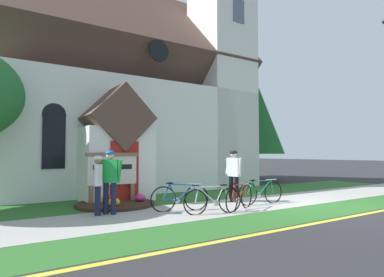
# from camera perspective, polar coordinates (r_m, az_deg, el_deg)

# --- Properties ---
(ground) EXTENTS (140.00, 140.00, 0.00)m
(ground) POSITION_cam_1_polar(r_m,az_deg,el_deg) (13.85, 7.87, -9.61)
(ground) COLOR #2B2B2D
(sidewalk_slab) EXTENTS (32.00, 2.53, 0.01)m
(sidewalk_slab) POSITION_cam_1_polar(r_m,az_deg,el_deg) (10.25, 4.71, -12.06)
(sidewalk_slab) COLOR #A8A59E
(sidewalk_slab) RESTS_ON ground
(grass_verge) EXTENTS (32.00, 1.63, 0.01)m
(grass_verge) POSITION_cam_1_polar(r_m,az_deg,el_deg) (8.73, 13.38, -13.67)
(grass_verge) COLOR #2D6628
(grass_verge) RESTS_ON ground
(church_lawn) EXTENTS (24.00, 2.83, 0.01)m
(church_lawn) POSITION_cam_1_polar(r_m,az_deg,el_deg) (12.45, -3.01, -10.40)
(church_lawn) COLOR #2D6628
(church_lawn) RESTS_ON ground
(curb_paint_stripe) EXTENTS (28.00, 0.16, 0.01)m
(curb_paint_stripe) POSITION_cam_1_polar(r_m,az_deg,el_deg) (8.10, 18.49, -14.48)
(curb_paint_stripe) COLOR yellow
(curb_paint_stripe) RESTS_ON ground
(church_building) EXTENTS (12.19, 10.27, 12.94)m
(church_building) POSITION_cam_1_polar(r_m,az_deg,el_deg) (17.53, -10.67, 6.93)
(church_building) COLOR white
(church_building) RESTS_ON ground
(church_sign) EXTENTS (1.75, 0.20, 1.71)m
(church_sign) POSITION_cam_1_polar(r_m,az_deg,el_deg) (11.02, -13.86, -5.53)
(church_sign) COLOR #7F6047
(church_sign) RESTS_ON ground
(flower_bed) EXTENTS (2.51, 2.51, 0.34)m
(flower_bed) POSITION_cam_1_polar(r_m,az_deg,el_deg) (10.84, -13.28, -11.12)
(flower_bed) COLOR #382319
(flower_bed) RESTS_ON ground
(bicycle_white) EXTENTS (1.82, 0.21, 0.84)m
(bicycle_white) POSITION_cam_1_polar(r_m,az_deg,el_deg) (11.11, 12.02, -9.27)
(bicycle_white) COLOR black
(bicycle_white) RESTS_ON ground
(bicycle_silver) EXTENTS (1.71, 0.49, 0.87)m
(bicycle_silver) POSITION_cam_1_polar(r_m,az_deg,el_deg) (9.60, -2.16, -10.38)
(bicycle_silver) COLOR black
(bicycle_silver) RESTS_ON ground
(bicycle_yellow) EXTENTS (1.61, 0.70, 0.85)m
(bicycle_yellow) POSITION_cam_1_polar(r_m,az_deg,el_deg) (9.88, 8.36, -10.20)
(bicycle_yellow) COLOR black
(bicycle_yellow) RESTS_ON ground
(bicycle_red) EXTENTS (1.75, 0.39, 0.83)m
(bicycle_red) POSITION_cam_1_polar(r_m,az_deg,el_deg) (9.21, 3.77, -10.81)
(bicycle_red) COLOR black
(bicycle_red) RESTS_ON ground
(cyclist_in_blue_jersey) EXTENTS (0.30, 0.67, 1.63)m
(cyclist_in_blue_jersey) POSITION_cam_1_polar(r_m,az_deg,el_deg) (9.24, -16.29, -7.12)
(cyclist_in_blue_jersey) COLOR #191E38
(cyclist_in_blue_jersey) RESTS_ON ground
(cyclist_in_yellow_jersey) EXTENTS (0.50, 0.65, 1.77)m
(cyclist_in_yellow_jersey) POSITION_cam_1_polar(r_m,az_deg,el_deg) (9.26, -14.28, -6.48)
(cyclist_in_yellow_jersey) COLOR #191E38
(cyclist_in_yellow_jersey) RESTS_ON ground
(cyclist_in_white_jersey) EXTENTS (0.33, 0.81, 1.79)m
(cyclist_in_white_jersey) POSITION_cam_1_polar(r_m,az_deg,el_deg) (11.36, 7.38, -5.73)
(cyclist_in_white_jersey) COLOR black
(cyclist_in_white_jersey) RESTS_ON ground
(roadside_conifer) EXTENTS (4.16, 4.16, 7.30)m
(roadside_conifer) POSITION_cam_1_polar(r_m,az_deg,el_deg) (21.28, 10.39, 4.92)
(roadside_conifer) COLOR #3D2D1E
(roadside_conifer) RESTS_ON ground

